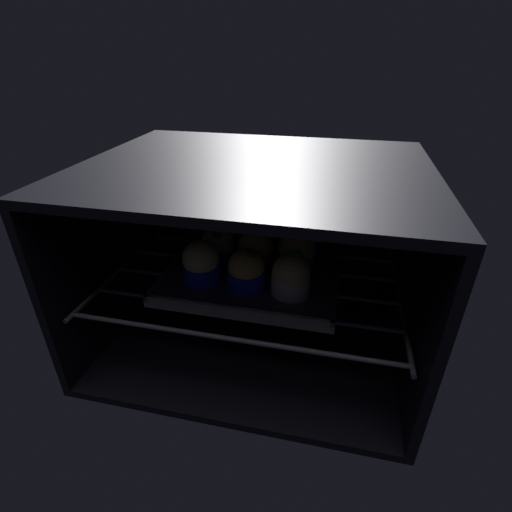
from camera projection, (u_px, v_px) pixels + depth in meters
The scene contains 12 objects.
oven_cavity at pixel (259, 250), 76.79cm from camera, with size 59.00×47.00×37.00cm.
oven_rack at pixel (255, 275), 74.83cm from camera, with size 54.80×42.00×0.80cm.
baking_tray at pixel (256, 267), 75.19cm from camera, with size 31.96×31.96×2.20cm.
muffin_row0_col0 at pixel (201, 263), 68.24cm from camera, with size 6.69×6.69×8.01cm.
muffin_row0_col1 at pixel (245, 270), 66.75cm from camera, with size 6.69×6.69×7.52cm.
muffin_row0_col2 at pixel (291, 276), 65.08cm from camera, with size 6.69×6.69×7.86cm.
muffin_row1_col0 at pixel (218, 246), 74.86cm from camera, with size 6.69×6.69×7.23cm.
muffin_row1_col1 at pixel (254, 249), 73.16cm from camera, with size 6.82×6.82×7.84cm.
muffin_row1_col2 at pixel (296, 252), 71.49cm from camera, with size 6.88×6.88×8.18cm.
muffin_row2_col0 at pixel (229, 229), 81.64cm from camera, with size 6.73×6.73×7.81cm.
muffin_row2_col1 at pixel (264, 230), 80.31cm from camera, with size 6.76×6.76×8.02cm.
muffin_row2_col2 at pixel (304, 235), 78.52cm from camera, with size 7.05×7.05×8.20cm.
Camera 1 is at (14.17, -39.96, 53.27)cm, focal length 26.74 mm.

